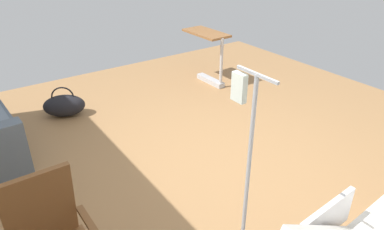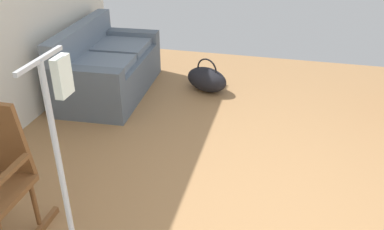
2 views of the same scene
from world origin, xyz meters
The scene contains 3 objects.
ground_plane centered at (0.00, 0.00, 0.00)m, with size 7.04×7.04×0.00m, color #9E7247.
couch centered at (1.77, 2.14, 0.31)m, with size 1.64×0.93×0.85m.
duffel_bag centered at (2.11, 0.96, 0.15)m, with size 0.52×0.64×0.43m.
Camera 2 is at (-2.51, 0.03, 2.17)m, focal length 37.78 mm.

